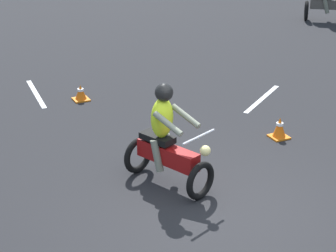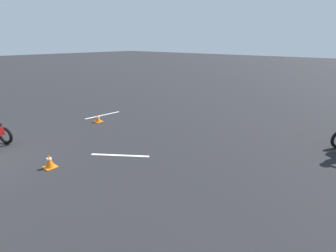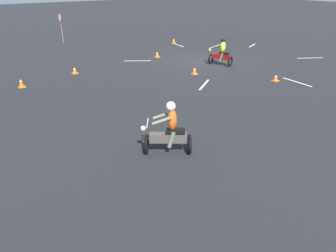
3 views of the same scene
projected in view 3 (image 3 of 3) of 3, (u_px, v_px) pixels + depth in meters
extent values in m
plane|color=black|center=(203.00, 62.00, 20.71)|extent=(120.00, 120.00, 0.00)
torus|color=black|center=(211.00, 59.00, 20.15)|extent=(0.32, 0.59, 0.60)
torus|color=black|center=(230.00, 61.00, 19.50)|extent=(0.32, 0.59, 0.60)
cube|color=maroon|center=(221.00, 56.00, 19.73)|extent=(1.11, 0.63, 0.28)
cube|color=black|center=(224.00, 53.00, 19.53)|extent=(0.62, 0.45, 0.10)
cylinder|color=silver|center=(212.00, 47.00, 19.83)|extent=(0.29, 0.66, 0.04)
sphere|color=#F2E08C|center=(210.00, 50.00, 19.97)|extent=(0.21, 0.21, 0.16)
ellipsoid|color=#CCEA26|center=(223.00, 47.00, 19.43)|extent=(0.41, 0.48, 0.64)
cylinder|color=slate|center=(220.00, 45.00, 19.71)|extent=(0.54, 0.29, 0.27)
cylinder|color=slate|center=(217.00, 46.00, 19.41)|extent=(0.54, 0.29, 0.27)
cylinder|color=slate|center=(223.00, 56.00, 19.79)|extent=(0.27, 0.20, 0.51)
cylinder|color=slate|center=(221.00, 57.00, 19.57)|extent=(0.27, 0.20, 0.51)
sphere|color=black|center=(223.00, 40.00, 19.28)|extent=(0.36, 0.36, 0.28)
torus|color=black|center=(146.00, 144.00, 9.83)|extent=(0.55, 0.43, 0.60)
torus|color=black|center=(190.00, 144.00, 9.83)|extent=(0.55, 0.43, 0.60)
cube|color=#4C4742|center=(168.00, 138.00, 9.74)|extent=(0.83, 1.04, 0.28)
cube|color=black|center=(175.00, 131.00, 9.65)|extent=(0.54, 0.61, 0.10)
cylinder|color=silver|center=(147.00, 123.00, 9.54)|extent=(0.59, 0.43, 0.04)
sphere|color=#F2E08C|center=(143.00, 128.00, 9.62)|extent=(0.22, 0.22, 0.16)
ellipsoid|color=#EA5919|center=(172.00, 120.00, 9.50)|extent=(0.49, 0.46, 0.64)
cylinder|color=slate|center=(162.00, 115.00, 9.66)|extent=(0.39, 0.50, 0.27)
cylinder|color=slate|center=(162.00, 121.00, 9.30)|extent=(0.39, 0.50, 0.27)
cylinder|color=slate|center=(171.00, 136.00, 9.87)|extent=(0.24, 0.27, 0.51)
cylinder|color=slate|center=(171.00, 140.00, 9.61)|extent=(0.24, 0.27, 0.51)
sphere|color=silver|center=(171.00, 106.00, 9.32)|extent=(0.39, 0.39, 0.28)
cylinder|color=slate|center=(62.00, 29.00, 26.21)|extent=(0.07, 0.07, 2.20)
cylinder|color=red|center=(60.00, 18.00, 25.85)|extent=(0.70, 0.03, 0.70)
cylinder|color=white|center=(60.00, 18.00, 25.84)|extent=(0.60, 0.01, 0.60)
cube|color=orange|center=(174.00, 43.00, 26.46)|extent=(0.32, 0.32, 0.03)
cone|color=orange|center=(174.00, 41.00, 26.38)|extent=(0.24, 0.24, 0.37)
cylinder|color=white|center=(174.00, 40.00, 26.36)|extent=(0.13, 0.13, 0.05)
cube|color=orange|center=(157.00, 57.00, 21.87)|extent=(0.32, 0.32, 0.03)
cone|color=orange|center=(157.00, 54.00, 21.79)|extent=(0.24, 0.24, 0.35)
cylinder|color=white|center=(157.00, 53.00, 21.77)|extent=(0.13, 0.13, 0.05)
cube|color=orange|center=(275.00, 81.00, 16.86)|extent=(0.32, 0.32, 0.03)
cone|color=orange|center=(276.00, 78.00, 16.79)|extent=(0.24, 0.24, 0.30)
cylinder|color=white|center=(276.00, 77.00, 16.77)|extent=(0.13, 0.13, 0.05)
cube|color=orange|center=(22.00, 87.00, 15.89)|extent=(0.32, 0.32, 0.03)
cone|color=orange|center=(21.00, 83.00, 15.80)|extent=(0.24, 0.24, 0.41)
cylinder|color=white|center=(21.00, 81.00, 15.78)|extent=(0.13, 0.13, 0.05)
cube|color=orange|center=(194.00, 74.00, 18.04)|extent=(0.32, 0.32, 0.03)
cone|color=orange|center=(194.00, 70.00, 17.96)|extent=(0.24, 0.24, 0.36)
cylinder|color=white|center=(195.00, 69.00, 17.94)|extent=(0.13, 0.13, 0.05)
cube|color=orange|center=(75.00, 73.00, 18.18)|extent=(0.32, 0.32, 0.03)
cone|color=orange|center=(75.00, 70.00, 18.10)|extent=(0.24, 0.24, 0.34)
cylinder|color=white|center=(74.00, 69.00, 18.08)|extent=(0.13, 0.13, 0.05)
cube|color=silver|center=(179.00, 45.00, 25.65)|extent=(1.32, 0.21, 0.01)
cube|color=silver|center=(137.00, 61.00, 20.92)|extent=(1.00, 1.50, 0.01)
cube|color=silver|center=(204.00, 85.00, 16.28)|extent=(1.13, 1.53, 0.01)
cube|color=silver|center=(297.00, 82.00, 16.67)|extent=(1.80, 0.25, 0.01)
cube|color=silver|center=(310.00, 58.00, 21.66)|extent=(0.96, 1.59, 0.01)
cube|color=silver|center=(252.00, 45.00, 25.63)|extent=(0.75, 1.48, 0.01)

